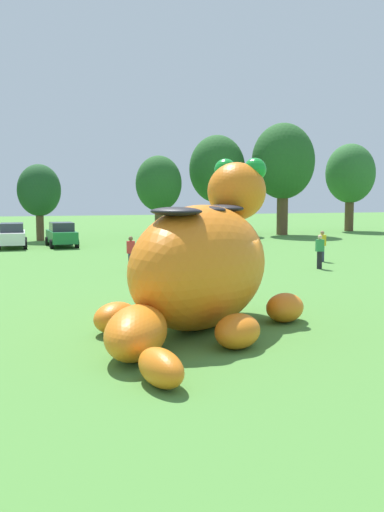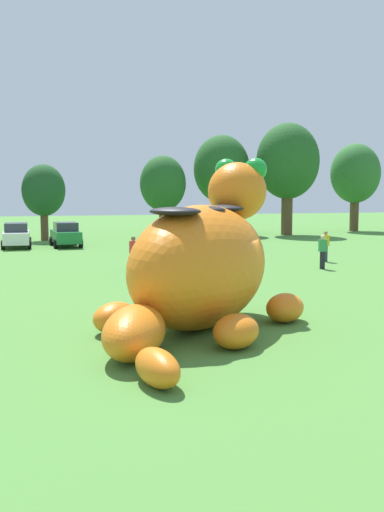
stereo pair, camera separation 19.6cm
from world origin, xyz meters
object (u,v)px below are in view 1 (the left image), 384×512
at_px(spectator_by_cars, 131,254).
at_px(car_green, 62,235).
at_px(spectator_wandering, 320,252).
at_px(spectator_near_inflatable, 200,264).
at_px(spectator_far_side, 322,246).
at_px(giant_inflatable_creature, 202,265).
at_px(car_white, 12,235).

bearing_deg(spectator_by_cars, car_green, 99.75).
xyz_separation_m(spectator_by_cars, spectator_wandering, (9.29, -1.65, 0.00)).
height_order(spectator_near_inflatable, spectator_by_cars, same).
relative_size(car_green, spectator_far_side, 2.47).
bearing_deg(spectator_by_cars, giant_inflatable_creature, -90.66).
bearing_deg(spectator_far_side, spectator_near_inflatable, -146.18).
distance_m(giant_inflatable_creature, car_white, 27.14).
bearing_deg(spectator_wandering, spectator_near_inflatable, -156.52).
distance_m(car_white, spectator_by_cars, 15.24).
bearing_deg(spectator_near_inflatable, spectator_by_cars, 113.64).
relative_size(car_green, spectator_wandering, 2.47).
xyz_separation_m(giant_inflatable_creature, car_white, (-5.59, 26.54, -0.95)).
relative_size(car_white, spectator_far_side, 2.41).
height_order(car_green, spectator_wandering, car_green).
xyz_separation_m(spectator_near_inflatable, spectator_wandering, (7.19, 3.13, 0.00)).
relative_size(car_green, spectator_by_cars, 2.47).
bearing_deg(giant_inflatable_creature, car_green, 94.91).
distance_m(spectator_near_inflatable, spectator_far_side, 10.61).
bearing_deg(car_white, spectator_near_inflatable, -67.49).
bearing_deg(giant_inflatable_creature, spectator_wandering, 48.79).
xyz_separation_m(car_green, spectator_by_cars, (2.42, -14.07, -0.01)).
xyz_separation_m(car_white, car_green, (3.32, -0.04, 0.00)).
bearing_deg(spectator_wandering, giant_inflatable_creature, -131.21).
distance_m(car_green, spectator_near_inflatable, 19.38).
xyz_separation_m(car_green, spectator_near_inflatable, (4.51, -18.85, -0.01)).
relative_size(giant_inflatable_creature, spectator_near_inflatable, 5.34).
bearing_deg(spectator_far_side, spectator_wandering, -120.21).
height_order(giant_inflatable_creature, spectator_by_cars, giant_inflatable_creature).
height_order(car_green, spectator_by_cars, car_green).
height_order(giant_inflatable_creature, spectator_near_inflatable, giant_inflatable_creature).
xyz_separation_m(car_white, spectator_near_inflatable, (7.83, -18.90, -0.01)).
xyz_separation_m(car_white, spectator_by_cars, (5.74, -14.12, -0.01)).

